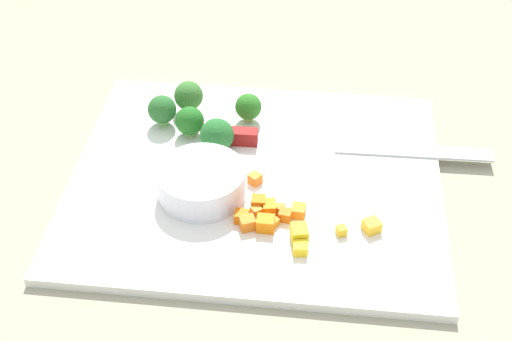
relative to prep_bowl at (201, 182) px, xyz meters
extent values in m
plane|color=#9F967F|center=(0.06, 0.04, -0.03)|extent=(4.00, 4.00, 0.00)
cube|color=white|center=(0.06, 0.04, -0.02)|extent=(0.45, 0.38, 0.01)
cylinder|color=white|center=(0.00, 0.00, 0.00)|extent=(0.10, 0.10, 0.04)
cube|color=silver|center=(0.26, 0.11, -0.02)|extent=(0.20, 0.03, 0.00)
cube|color=maroon|center=(0.03, 0.10, -0.01)|extent=(0.06, 0.02, 0.02)
cube|color=orange|center=(0.07, -0.03, -0.01)|extent=(0.02, 0.02, 0.01)
cube|color=orange|center=(0.05, -0.04, -0.01)|extent=(0.02, 0.02, 0.01)
cube|color=orange|center=(0.06, -0.05, -0.01)|extent=(0.02, 0.02, 0.01)
cube|color=orange|center=(0.10, -0.03, -0.01)|extent=(0.02, 0.02, 0.01)
cube|color=orange|center=(0.12, -0.02, -0.01)|extent=(0.02, 0.02, 0.01)
cube|color=orange|center=(0.08, -0.05, -0.01)|extent=(0.02, 0.02, 0.02)
cube|color=orange|center=(0.07, -0.02, -0.01)|extent=(0.02, 0.02, 0.02)
cube|color=orange|center=(0.09, -0.04, -0.01)|extent=(0.01, 0.01, 0.01)
cube|color=orange|center=(0.09, -0.02, -0.01)|extent=(0.01, 0.01, 0.01)
cube|color=orange|center=(0.08, -0.02, -0.01)|extent=(0.02, 0.02, 0.01)
cube|color=orange|center=(0.06, 0.03, -0.01)|extent=(0.02, 0.02, 0.01)
cube|color=yellow|center=(0.12, -0.06, -0.01)|extent=(0.02, 0.02, 0.02)
cube|color=yellow|center=(0.20, -0.04, -0.01)|extent=(0.02, 0.02, 0.01)
cube|color=yellow|center=(0.12, -0.08, -0.01)|extent=(0.02, 0.02, 0.01)
cube|color=yellow|center=(0.17, -0.05, -0.01)|extent=(0.01, 0.01, 0.01)
cube|color=yellow|center=(0.08, -0.02, -0.01)|extent=(0.02, 0.02, 0.01)
cylinder|color=#89C165|center=(-0.07, 0.13, -0.01)|extent=(0.01, 0.01, 0.01)
sphere|color=#2A672C|center=(-0.07, 0.13, 0.01)|extent=(0.04, 0.04, 0.04)
cylinder|color=#87AF5C|center=(0.04, 0.15, -0.01)|extent=(0.01, 0.01, 0.01)
sphere|color=#2D7522|center=(0.04, 0.15, 0.00)|extent=(0.04, 0.04, 0.04)
cylinder|color=#92B26A|center=(0.01, 0.08, -0.01)|extent=(0.02, 0.02, 0.01)
sphere|color=#276B2D|center=(0.01, 0.08, 0.01)|extent=(0.04, 0.04, 0.04)
cylinder|color=#92AC6D|center=(-0.05, 0.17, -0.01)|extent=(0.01, 0.01, 0.01)
sphere|color=#39732F|center=(-0.05, 0.17, 0.01)|extent=(0.04, 0.04, 0.04)
cylinder|color=#84AC58|center=(-0.03, 0.11, -0.01)|extent=(0.01, 0.01, 0.01)
sphere|color=#226821|center=(-0.03, 0.11, 0.00)|extent=(0.04, 0.04, 0.04)
camera|label=1|loc=(0.13, -0.62, 0.55)|focal=50.03mm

